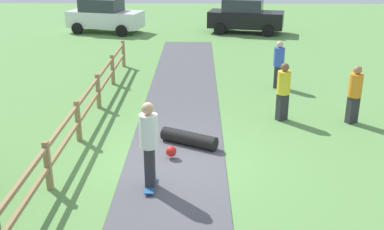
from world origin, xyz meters
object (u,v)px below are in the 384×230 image
(skater_fallen, at_px, (188,140))
(bystander_yellow, at_px, (283,89))
(bystander_blue, at_px, (279,62))
(bystander_orange, at_px, (355,92))
(parked_car_black, at_px, (245,16))
(parked_car_white, at_px, (104,16))
(skater_riding, at_px, (149,141))

(skater_fallen, xyz_separation_m, bystander_yellow, (2.73, 1.95, 0.75))
(bystander_yellow, xyz_separation_m, bystander_blue, (0.39, 3.23, -0.02))
(bystander_orange, bearing_deg, bystander_blue, 115.05)
(parked_car_black, xyz_separation_m, parked_car_white, (-8.04, 0.00, 0.00))
(bystander_blue, xyz_separation_m, parked_car_white, (-8.25, 10.60, 0.03))
(skater_riding, bearing_deg, bystander_blue, 62.21)
(skater_riding, relative_size, parked_car_black, 0.43)
(bystander_yellow, xyz_separation_m, parked_car_black, (0.18, 13.83, 0.01))
(skater_fallen, height_order, bystander_orange, bystander_orange)
(bystander_yellow, bearing_deg, parked_car_white, 119.61)
(parked_car_black, relative_size, parked_car_white, 0.99)
(skater_fallen, bearing_deg, bystander_orange, 20.35)
(skater_riding, xyz_separation_m, skater_fallen, (0.74, 2.14, -0.90))
(skater_riding, height_order, parked_car_black, skater_riding)
(skater_fallen, xyz_separation_m, parked_car_black, (2.91, 15.78, 0.76))
(bystander_blue, bearing_deg, skater_riding, -117.79)
(parked_car_white, bearing_deg, skater_riding, -76.24)
(skater_fallen, height_order, parked_car_white, parked_car_white)
(skater_fallen, relative_size, parked_car_white, 0.34)
(skater_fallen, xyz_separation_m, parked_car_white, (-5.13, 15.78, 0.76))
(parked_car_white, bearing_deg, bystander_yellow, -60.39)
(skater_fallen, distance_m, parked_car_black, 16.06)
(skater_riding, distance_m, parked_car_white, 18.45)
(bystander_orange, xyz_separation_m, bystander_blue, (-1.60, 3.43, -0.01))
(bystander_orange, distance_m, parked_car_black, 14.15)
(skater_riding, height_order, bystander_blue, skater_riding)
(skater_riding, height_order, bystander_orange, skater_riding)
(bystander_orange, xyz_separation_m, parked_car_black, (-1.81, 14.03, 0.02))
(bystander_blue, bearing_deg, parked_car_black, 91.13)
(skater_riding, distance_m, skater_fallen, 2.44)
(skater_riding, distance_m, bystander_yellow, 5.37)
(skater_fallen, bearing_deg, bystander_blue, 58.98)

